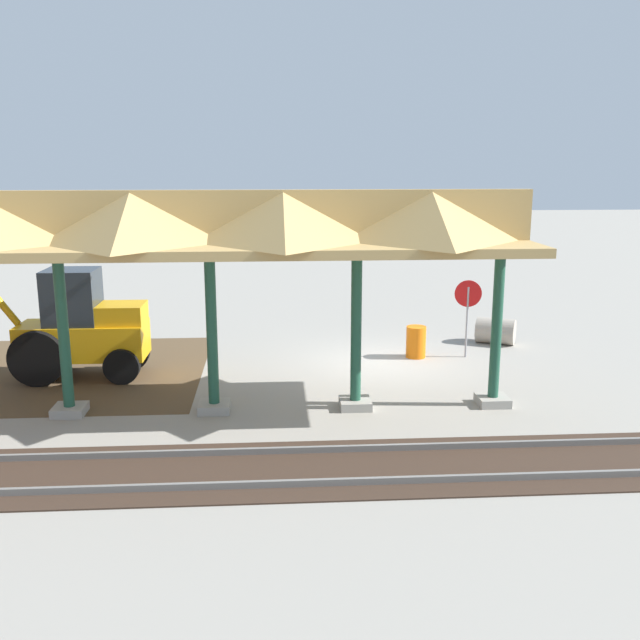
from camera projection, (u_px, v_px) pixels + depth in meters
ground_plane at (381, 363)px, 19.75m from camera, size 120.00×120.00×0.00m
dirt_work_zone at (16, 373)px, 18.88m from camera, size 9.88×7.00×0.01m
platform_canopy at (208, 226)px, 15.10m from camera, size 13.94×3.20×4.90m
rail_tracks at (437, 465)px, 13.12m from camera, size 60.00×2.58×0.15m
stop_sign at (468, 302)px, 20.05m from camera, size 0.76×0.13×2.23m
backhoe at (77, 329)px, 18.28m from camera, size 5.15×1.75×2.82m
concrete_pipe at (495, 331)px, 21.83m from camera, size 1.37×1.21×0.79m
traffic_barrel at (416, 342)px, 20.29m from camera, size 0.56×0.56×0.90m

